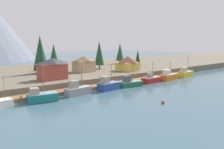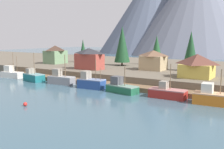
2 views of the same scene
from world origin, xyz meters
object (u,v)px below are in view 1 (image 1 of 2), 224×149
Objects in this scene: house_tan at (84,64)px; house_yellow at (128,63)px; fishing_boat_grey at (78,90)px; channel_buoy at (163,102)px; fishing_boat_blue at (108,85)px; conifer_mid_right at (54,54)px; conifer_mid_left at (40,53)px; fishing_boat_teal at (42,97)px; conifer_near_right at (99,53)px; conifer_back_right at (120,52)px; fishing_boat_yellow at (185,73)px; conifer_near_left at (138,57)px; fishing_boat_red at (151,79)px; fishing_boat_orange at (168,76)px; house_red at (52,69)px; fishing_boat_green at (130,83)px.

house_tan reaches higher than house_yellow.
channel_buoy is (10.17, -19.18, -0.97)m from fishing_boat_grey.
conifer_mid_right is at bearing 82.42° from fishing_boat_blue.
house_tan is at bearing -21.96° from conifer_mid_left.
conifer_mid_right is (1.09, 35.51, 7.09)m from fishing_boat_blue.
house_yellow reaches higher than fishing_boat_teal.
house_tan is 0.62× the size of conifer_near_right.
conifer_mid_left is 1.31× the size of conifer_back_right.
conifer_mid_left is at bearing 100.02° from channel_buoy.
channel_buoy is (-15.36, -44.08, -8.51)m from conifer_near_right.
house_yellow is (-17.88, 13.58, 3.94)m from fishing_boat_yellow.
conifer_back_right reaches higher than channel_buoy.
conifer_near_left is (42.51, 19.99, 5.29)m from fishing_boat_grey.
fishing_boat_red is at bearing -45.66° from conifer_mid_left.
fishing_boat_orange is 15.97m from house_yellow.
fishing_boat_blue is 38.81m from conifer_near_left.
conifer_mid_left is (-28.42, 13.61, 4.30)m from house_yellow.
conifer_near_right is at bearing 52.14° from fishing_boat_blue.
conifer_back_right is at bearing 88.07° from fishing_boat_yellow.
fishing_boat_teal is at bearing -113.06° from conifer_mid_left.
house_red is 11.91× the size of channel_buoy.
fishing_boat_green is at bearing -139.99° from conifer_near_left.
house_tan is at bearing 142.00° from fishing_boat_yellow.
fishing_boat_teal is 1.08× the size of conifer_near_left.
fishing_boat_green is at bearing -6.92° from fishing_boat_grey.
conifer_near_right is at bearing -35.33° from conifer_mid_right.
fishing_boat_red is 0.96× the size of house_yellow.
fishing_boat_green reaches higher than channel_buoy.
conifer_mid_left reaches higher than fishing_boat_grey.
conifer_mid_right is at bearing 42.32° from conifer_mid_left.
fishing_boat_teal reaches higher than fishing_boat_red.
fishing_boat_green is 1.08× the size of house_tan.
conifer_near_right is 0.85× the size of conifer_mid_left.
house_tan is at bearing -70.02° from conifer_mid_right.
conifer_near_left is at bearing -16.13° from conifer_near_right.
fishing_boat_blue is 30.57m from conifer_near_right.
conifer_near_left reaches higher than channel_buoy.
house_yellow is 31.80m from conifer_mid_left.
house_tan is 10.78m from conifer_near_right.
fishing_boat_orange is 0.98× the size of house_yellow.
conifer_mid_left reaches higher than conifer_back_right.
fishing_boat_red reaches higher than fishing_boat_orange.
conifer_mid_left reaches higher than house_red.
channel_buoy is at bearing -67.72° from fishing_boat_grey.
conifer_mid_right reaches higher than conifer_near_left.
fishing_boat_yellow is 1.00× the size of house_yellow.
house_red is (-37.85, 13.05, 4.39)m from fishing_boat_orange.
conifer_back_right is at bearing 75.44° from conifer_near_left.
conifer_near_right is (-2.98, 24.87, 7.80)m from fishing_boat_red.
house_yellow is at bearing 58.29° from channel_buoy.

